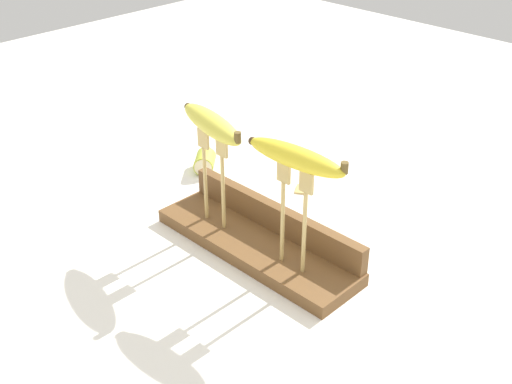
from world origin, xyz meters
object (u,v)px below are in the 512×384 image
Objects in this scene: fork_stand_right at (294,209)px; banana_raised_left at (212,124)px; fork_fallen_near at (305,180)px; banana_chunk_near at (205,162)px; fork_stand_left at (213,171)px; banana_raised_right at (296,157)px.

banana_raised_left is at bearing 180.00° from fork_stand_right.
fork_fallen_near is 1.94× the size of banana_chunk_near.
fork_stand_left is 0.09m from banana_raised_left.
banana_raised_left is 2.61× the size of banana_chunk_near.
banana_raised_right reaches higher than fork_stand_left.
banana_raised_right is at bearing -0.01° from banana_raised_left.
fork_fallen_near is at bearing 31.33° from banana_chunk_near.
banana_chunk_near is at bearing -148.67° from fork_fallen_near.
fork_stand_right reaches higher than fork_fallen_near.
banana_raised_left reaches higher than fork_fallen_near.
banana_chunk_near is at bearing 158.92° from fork_stand_right.
fork_fallen_near is 0.23m from banana_chunk_near.
banana_chunk_near is (-0.39, 0.15, -0.12)m from fork_stand_right.
banana_raised_right is at bearing -53.06° from fork_fallen_near.
fork_stand_right is 0.44m from banana_chunk_near.
fork_stand_left is at bearing 180.00° from fork_stand_right.
banana_chunk_near is (-0.19, -0.12, 0.02)m from fork_fallen_near.
banana_raised_left is (-0.19, 0.00, 0.09)m from fork_stand_right.
fork_fallen_near is at bearing 92.02° from banana_raised_left.
fork_stand_left is 0.19m from fork_stand_right.
fork_stand_right is 0.99× the size of banana_raised_left.
banana_raised_right is 0.41m from fork_fallen_near.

